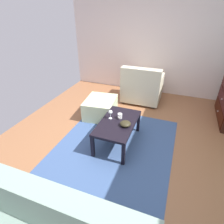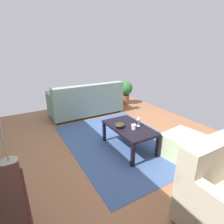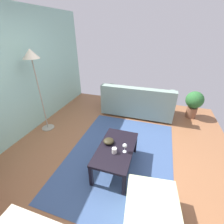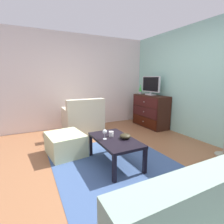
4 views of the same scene
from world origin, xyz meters
name	(u,v)px [view 2 (image 2 of 4)]	position (x,y,z in m)	size (l,w,h in m)	color
ground_plane	(117,150)	(0.00, 0.00, -0.03)	(5.65, 4.59, 0.05)	#935E3C
area_rug	(120,141)	(0.20, -0.20, 0.00)	(2.60, 1.90, 0.01)	#3A5382
coffee_table	(129,129)	(-0.09, -0.19, 0.38)	(0.98, 0.56, 0.43)	black
wine_glass	(139,120)	(-0.14, -0.35, 0.54)	(0.07, 0.07, 0.16)	silver
mug	(134,127)	(-0.21, -0.20, 0.47)	(0.11, 0.08, 0.09)	silver
bowl_decorative	(120,125)	(-0.02, -0.05, 0.47)	(0.18, 0.18, 0.08)	#2D2818
couch_large	(86,102)	(1.92, -0.22, 0.34)	(0.85, 1.86, 0.84)	#332319
ottoman	(187,148)	(-0.81, -0.84, 0.19)	(0.70, 0.60, 0.39)	beige
potted_plant	(125,90)	(2.18, -1.65, 0.43)	(0.44, 0.44, 0.72)	brown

